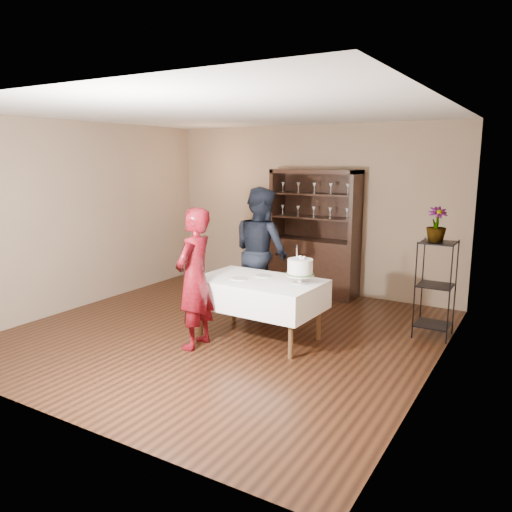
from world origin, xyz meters
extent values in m
plane|color=black|center=(0.00, 0.00, 0.00)|extent=(5.00, 5.00, 0.00)
plane|color=silver|center=(0.00, 0.00, 2.70)|extent=(5.00, 5.00, 0.00)
cube|color=#75604B|center=(0.00, 2.50, 1.35)|extent=(5.00, 0.02, 2.70)
cube|color=#75604B|center=(-2.50, 0.00, 1.35)|extent=(0.02, 5.00, 2.70)
cube|color=#75604B|center=(2.50, 0.00, 1.35)|extent=(0.02, 5.00, 2.70)
cube|color=black|center=(0.20, 2.24, 0.45)|extent=(1.40, 0.48, 0.90)
cube|color=black|center=(0.20, 2.46, 1.45)|extent=(1.40, 0.03, 1.10)
cube|color=black|center=(0.20, 2.24, 1.97)|extent=(1.40, 0.48, 0.06)
cube|color=black|center=(0.20, 2.24, 1.25)|extent=(1.28, 0.42, 0.02)
cube|color=black|center=(0.20, 2.24, 1.62)|extent=(1.28, 0.42, 0.02)
cylinder|color=black|center=(2.08, 1.00, 0.60)|extent=(0.02, 0.02, 1.20)
cylinder|color=black|center=(2.48, 1.00, 0.60)|extent=(0.02, 0.02, 1.20)
cylinder|color=black|center=(2.08, 1.40, 0.60)|extent=(0.02, 0.02, 1.20)
cylinder|color=black|center=(2.48, 1.40, 0.60)|extent=(0.02, 0.02, 1.20)
cube|color=black|center=(2.28, 1.20, 0.15)|extent=(0.40, 0.40, 0.02)
cube|color=black|center=(2.28, 1.20, 0.65)|extent=(0.40, 0.40, 0.01)
cube|color=black|center=(2.28, 1.20, 1.18)|extent=(0.40, 0.40, 0.02)
cube|color=white|center=(0.47, 0.03, 0.57)|extent=(1.53, 0.98, 0.34)
cylinder|color=#4E321C|center=(-0.18, -0.29, 0.35)|extent=(0.06, 0.06, 0.71)
cylinder|color=#4E321C|center=(1.09, -0.34, 0.35)|extent=(0.06, 0.06, 0.71)
cylinder|color=#4E321C|center=(-0.16, 0.41, 0.35)|extent=(0.06, 0.06, 0.71)
cylinder|color=#4E321C|center=(1.12, 0.36, 0.35)|extent=(0.06, 0.06, 0.71)
imported|color=#3D0506|center=(-0.04, -0.57, 0.82)|extent=(0.45, 0.63, 1.64)
imported|color=black|center=(-0.01, 0.91, 0.90)|extent=(1.08, 0.98, 1.80)
cylinder|color=silver|center=(0.97, 0.11, 0.75)|extent=(0.18, 0.18, 0.01)
cylinder|color=silver|center=(0.97, 0.11, 0.79)|extent=(0.05, 0.05, 0.09)
cylinder|color=silver|center=(0.97, 0.11, 0.84)|extent=(0.33, 0.33, 0.01)
cylinder|color=#477537|center=(0.97, 0.11, 0.86)|extent=(0.32, 0.32, 0.02)
cylinder|color=white|center=(0.97, 0.11, 0.94)|extent=(0.31, 0.31, 0.18)
sphere|color=#556FB7|center=(1.00, 0.11, 1.04)|extent=(0.02, 0.02, 0.02)
cube|color=silver|center=(0.94, 0.09, 1.10)|extent=(0.02, 0.02, 0.13)
cube|color=black|center=(0.94, 0.09, 1.17)|extent=(0.02, 0.02, 0.05)
cylinder|color=silver|center=(0.26, -0.09, 0.75)|extent=(0.22, 0.22, 0.01)
cylinder|color=silver|center=(0.43, 0.18, 0.75)|extent=(0.26, 0.26, 0.01)
imported|color=#477537|center=(2.24, 1.20, 1.40)|extent=(0.32, 0.32, 0.42)
camera|label=1|loc=(3.40, -4.99, 2.17)|focal=35.00mm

